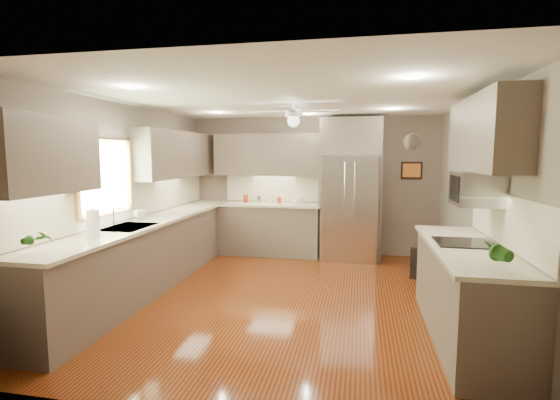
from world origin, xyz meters
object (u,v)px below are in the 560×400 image
(potted_plant_right, at_px, (497,252))
(refrigerator, at_px, (350,191))
(canister_a, at_px, (246,198))
(paper_towel, at_px, (93,224))
(bowl, at_px, (299,202))
(potted_plant_left, at_px, (38,239))
(canister_b, at_px, (259,199))
(canister_c, at_px, (271,198))
(microwave, at_px, (476,189))
(stool, at_px, (425,261))
(soap_bottle, at_px, (140,213))
(canister_d, at_px, (279,200))

(potted_plant_right, relative_size, refrigerator, 0.12)
(potted_plant_right, xyz_separation_m, refrigerator, (-1.20, 3.85, 0.10))
(canister_a, distance_m, paper_towel, 3.43)
(bowl, relative_size, refrigerator, 0.09)
(potted_plant_left, relative_size, paper_towel, 0.87)
(canister_b, xyz_separation_m, bowl, (0.74, -0.01, -0.04))
(canister_c, distance_m, potted_plant_left, 4.34)
(refrigerator, distance_m, microwave, 3.03)
(canister_a, xyz_separation_m, microwave, (3.23, -2.77, 0.46))
(canister_b, distance_m, canister_c, 0.23)
(potted_plant_right, xyz_separation_m, stool, (-0.06, 2.97, -0.85))
(canister_b, height_order, microwave, microwave)
(canister_a, relative_size, paper_towel, 0.45)
(soap_bottle, xyz_separation_m, refrigerator, (2.76, 2.15, 0.15))
(bowl, height_order, refrigerator, refrigerator)
(potted_plant_right, distance_m, stool, 3.09)
(potted_plant_right, relative_size, bowl, 1.35)
(canister_d, height_order, soap_bottle, soap_bottle)
(potted_plant_left, bearing_deg, canister_b, 76.65)
(canister_d, bearing_deg, bowl, -4.96)
(canister_d, xyz_separation_m, refrigerator, (1.28, -0.08, 0.19))
(canister_b, xyz_separation_m, canister_c, (0.22, 0.04, 0.02))
(potted_plant_left, relative_size, stool, 0.59)
(bowl, relative_size, stool, 0.46)
(potted_plant_left, distance_m, stool, 5.02)
(canister_c, distance_m, potted_plant_right, 4.74)
(canister_d, relative_size, bowl, 0.49)
(soap_bottle, distance_m, potted_plant_left, 1.93)
(microwave, height_order, stool, microwave)
(potted_plant_right, bearing_deg, paper_towel, 171.71)
(canister_d, bearing_deg, microwave, -46.94)
(potted_plant_right, height_order, stool, potted_plant_right)
(refrigerator, xyz_separation_m, stool, (1.14, -0.88, -0.95))
(canister_b, distance_m, canister_d, 0.38)
(potted_plant_left, relative_size, microwave, 0.52)
(potted_plant_left, xyz_separation_m, refrigerator, (2.64, 4.08, 0.11))
(canister_a, distance_m, canister_d, 0.63)
(stool, bearing_deg, bowl, 155.60)
(bowl, bearing_deg, microwave, -50.91)
(canister_a, bearing_deg, canister_d, 1.94)
(canister_c, relative_size, paper_towel, 0.53)
(microwave, bearing_deg, canister_a, 139.43)
(canister_c, relative_size, potted_plant_left, 0.61)
(canister_c, height_order, refrigerator, refrigerator)
(canister_c, bearing_deg, soap_bottle, -120.55)
(canister_c, distance_m, soap_bottle, 2.61)
(refrigerator, bearing_deg, microwave, -63.91)
(canister_a, height_order, paper_towel, paper_towel)
(microwave, bearing_deg, paper_towel, -171.69)
(canister_a, bearing_deg, soap_bottle, -111.10)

